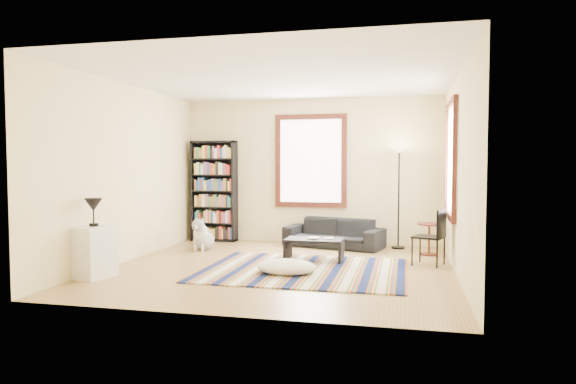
% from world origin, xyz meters
% --- Properties ---
extents(floor, '(5.00, 5.00, 0.10)m').
position_xyz_m(floor, '(0.00, 0.00, -0.05)').
color(floor, '#A27A4A').
rests_on(floor, ground).
extents(ceiling, '(5.00, 5.00, 0.10)m').
position_xyz_m(ceiling, '(0.00, 0.00, 2.85)').
color(ceiling, white).
rests_on(ceiling, floor).
extents(wall_back, '(5.00, 0.10, 2.80)m').
position_xyz_m(wall_back, '(0.00, 2.55, 1.40)').
color(wall_back, beige).
rests_on(wall_back, floor).
extents(wall_front, '(5.00, 0.10, 2.80)m').
position_xyz_m(wall_front, '(0.00, -2.55, 1.40)').
color(wall_front, beige).
rests_on(wall_front, floor).
extents(wall_left, '(0.10, 5.00, 2.80)m').
position_xyz_m(wall_left, '(-2.55, 0.00, 1.40)').
color(wall_left, beige).
rests_on(wall_left, floor).
extents(wall_right, '(0.10, 5.00, 2.80)m').
position_xyz_m(wall_right, '(2.55, 0.00, 1.40)').
color(wall_right, beige).
rests_on(wall_right, floor).
extents(window_back, '(1.20, 0.06, 1.60)m').
position_xyz_m(window_back, '(0.00, 2.47, 1.60)').
color(window_back, white).
rests_on(window_back, wall_back).
extents(window_right, '(0.06, 1.20, 1.60)m').
position_xyz_m(window_right, '(2.47, 0.80, 1.60)').
color(window_right, white).
rests_on(window_right, wall_right).
extents(rug, '(2.91, 2.33, 0.02)m').
position_xyz_m(rug, '(0.38, -0.13, 0.01)').
color(rug, '#0D1743').
rests_on(rug, floor).
extents(sofa, '(1.93, 1.15, 0.53)m').
position_xyz_m(sofa, '(0.51, 2.05, 0.26)').
color(sofa, black).
rests_on(sofa, floor).
extents(bookshelf, '(0.90, 0.30, 2.00)m').
position_xyz_m(bookshelf, '(-1.93, 2.32, 1.00)').
color(bookshelf, black).
rests_on(bookshelf, floor).
extents(coffee_table, '(1.03, 0.83, 0.36)m').
position_xyz_m(coffee_table, '(0.40, 0.60, 0.18)').
color(coffee_table, black).
rests_on(coffee_table, floor).
extents(book_a, '(0.23, 0.18, 0.02)m').
position_xyz_m(book_a, '(0.30, 0.60, 0.37)').
color(book_a, beige).
rests_on(book_a, coffee_table).
extents(book_b, '(0.15, 0.20, 0.01)m').
position_xyz_m(book_b, '(0.55, 0.65, 0.37)').
color(book_b, beige).
rests_on(book_b, coffee_table).
extents(floor_cushion, '(0.84, 0.63, 0.21)m').
position_xyz_m(floor_cushion, '(0.19, -0.43, 0.10)').
color(floor_cushion, beige).
rests_on(floor_cushion, floor).
extents(floor_lamp, '(0.38, 0.38, 1.86)m').
position_xyz_m(floor_lamp, '(1.68, 2.15, 0.93)').
color(floor_lamp, black).
rests_on(floor_lamp, floor).
extents(side_table, '(0.43, 0.43, 0.54)m').
position_xyz_m(side_table, '(2.20, 1.58, 0.27)').
color(side_table, '#461911').
rests_on(side_table, floor).
extents(folding_chair, '(0.53, 0.52, 0.86)m').
position_xyz_m(folding_chair, '(2.15, 0.69, 0.43)').
color(folding_chair, black).
rests_on(folding_chair, floor).
extents(white_cabinet, '(0.48, 0.57, 0.70)m').
position_xyz_m(white_cabinet, '(-2.30, -1.21, 0.35)').
color(white_cabinet, white).
rests_on(white_cabinet, floor).
extents(table_lamp, '(0.30, 0.30, 0.38)m').
position_xyz_m(table_lamp, '(-2.30, -1.21, 0.89)').
color(table_lamp, black).
rests_on(table_lamp, white_cabinet).
extents(dog, '(0.47, 0.61, 0.57)m').
position_xyz_m(dog, '(-1.71, 1.21, 0.29)').
color(dog, '#BCBCBC').
rests_on(dog, floor).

